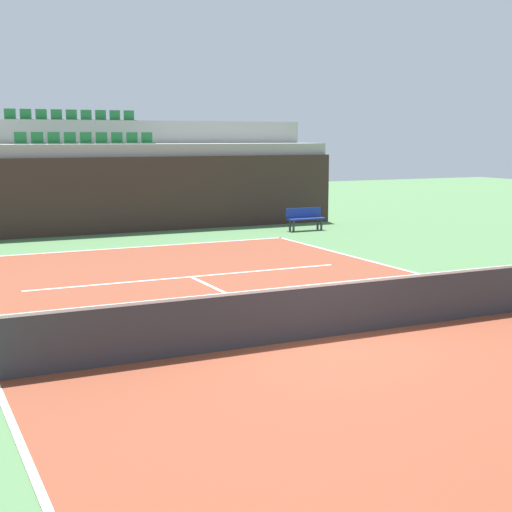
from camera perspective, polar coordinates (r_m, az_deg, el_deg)
The scene contains 12 objects.
ground_plane at distance 13.22m, azimuth 4.94°, elevation -6.30°, with size 80.00×80.00×0.00m, color #477042.
court_surface at distance 13.21m, azimuth 4.94°, elevation -6.28°, with size 11.00×24.00×0.01m, color brown.
baseline_far at distance 24.06m, azimuth -9.70°, elevation 0.63°, with size 11.00×0.10×0.00m, color white.
service_line_far at distance 18.86m, azimuth -5.01°, elevation -1.60°, with size 8.26×0.10×0.00m, color white.
centre_service_line at distance 15.96m, azimuth -0.92°, elevation -3.53°, with size 0.10×6.40×0.00m, color white.
back_wall at distance 27.64m, azimuth -12.02°, elevation 4.53°, with size 19.30×0.30×2.78m, color #33231E.
stands_tier_lower at distance 28.93m, azimuth -12.68°, elevation 5.16°, with size 19.30×2.40×3.24m, color #9E9E99.
stands_tier_upper at distance 31.25m, azimuth -13.71°, elevation 6.23°, with size 19.30×2.40×4.15m, color #9E9E99.
seating_row_lower at distance 28.97m, azimuth -12.84°, elevation 8.61°, with size 5.20×0.44×0.44m.
seating_row_upper at distance 31.32m, azimuth -13.91°, elevation 10.26°, with size 5.20×0.44×0.44m.
tennis_net at distance 13.09m, azimuth 4.97°, elevation -4.15°, with size 11.08×0.08×1.07m.
player_bench at distance 28.22m, azimuth 3.77°, elevation 2.99°, with size 1.50×0.40×0.85m.
Camera 1 is at (-6.53, -10.94, 3.50)m, focal length 52.25 mm.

